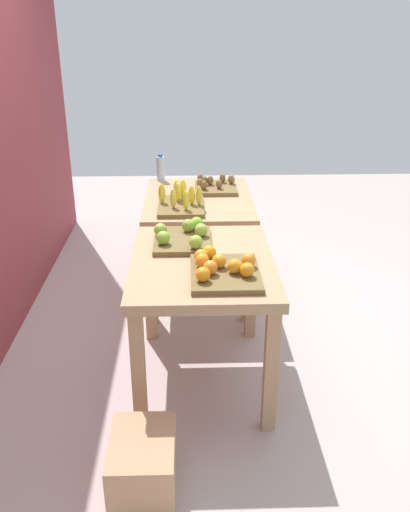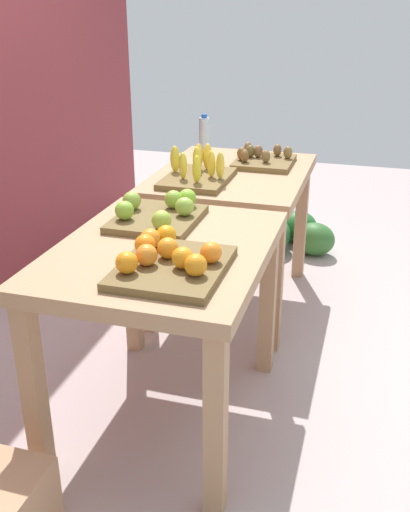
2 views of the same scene
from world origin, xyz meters
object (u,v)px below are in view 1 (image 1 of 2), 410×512
Objects in this scene: apple_bin at (183,237)px; watermelon_pile at (222,236)px; display_table_left at (202,278)px; water_bottle at (161,168)px; cardboard_produce_box at (143,464)px; display_table_right at (199,212)px; kiwi_bin at (215,186)px; banana_crate at (181,202)px; orange_bin at (223,269)px.

apple_bin is 0.65× the size of watermelon_pile.
display_table_left is 2.57× the size of apple_bin.
cardboard_produce_box is at bearing -179.99° from water_bottle.
cardboard_produce_box is at bearing 171.32° from display_table_right.
watermelon_pile is (1.78, -0.34, -0.71)m from apple_bin.
display_table_right is at bearing 145.86° from kiwi_bin.
display_table_right is 0.60m from water_bottle.
banana_crate is (0.64, 0.02, 0.01)m from apple_bin.
kiwi_bin reaches higher than watermelon_pile.
water_bottle reaches higher than orange_bin.
display_table_left reaches higher than watermelon_pile.
apple_bin is 1.94m from watermelon_pile.
banana_crate is 0.71× the size of watermelon_pile.
apple_bin is 0.64m from banana_crate.
watermelon_pile is at bearing -51.09° from water_bottle.
banana_crate is 1.87m from cardboard_produce_box.
water_bottle reaches higher than apple_bin.
water_bottle is at bearing 13.78° from banana_crate.
apple_bin is at bearing 173.05° from display_table_right.
display_table_right is 0.28m from kiwi_bin.
orange_bin is at bearing -167.42° from water_bottle.
apple_bin is 1.87× the size of water_bottle.
watermelon_pile is (0.71, -0.11, -0.71)m from kiwi_bin.
banana_crate is at bearing 11.80° from orange_bin.
cardboard_produce_box is at bearing 147.96° from orange_bin.
water_bottle is at bearing 12.58° from orange_bin.
apple_bin reaches higher than kiwi_bin.
orange_bin is at bearing -168.20° from banana_crate.
display_table_right reaches higher than cardboard_produce_box.
water_bottle is (1.79, 0.40, 0.06)m from orange_bin.
orange_bin is 0.50m from apple_bin.
water_bottle is (1.59, 0.30, 0.22)m from display_table_left.
apple_bin is at bearing -10.05° from cardboard_produce_box.
kiwi_bin is (1.52, -0.03, -0.01)m from orange_bin.
orange_bin is 1.11m from banana_crate.
apple_bin is at bearing -178.17° from banana_crate.
water_bottle is 2.55m from cardboard_produce_box.
cardboard_produce_box is at bearing 174.28° from banana_crate.
water_bottle is (0.71, 0.17, 0.06)m from banana_crate.
watermelon_pile is at bearing -8.46° from kiwi_bin.
orange_bin is at bearing 178.88° from kiwi_bin.
water_bottle reaches higher than kiwi_bin.
orange_bin is at bearing -155.37° from apple_bin.
watermelon_pile is (2.02, -0.24, -0.56)m from display_table_left.
display_table_left is at bearing 173.36° from watermelon_pile.
apple_bin is at bearing 167.50° from kiwi_bin.
water_bottle reaches higher than banana_crate.
watermelon_pile is 1.55× the size of cardboard_produce_box.
orange_bin reaches higher than cardboard_produce_box.
display_table_left is at bearing 25.86° from orange_bin.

